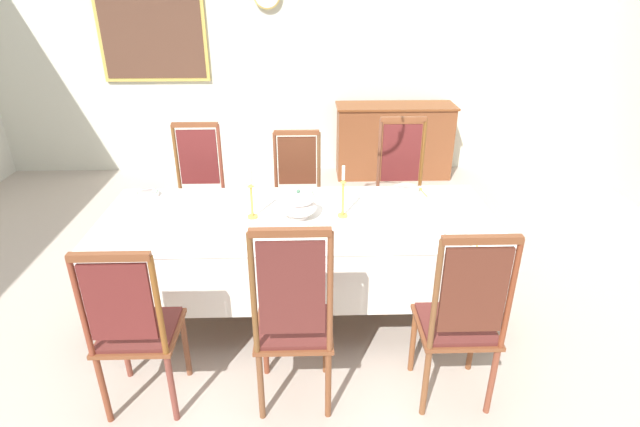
{
  "coord_description": "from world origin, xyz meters",
  "views": [
    {
      "loc": [
        0.07,
        -3.05,
        2.33
      ],
      "look_at": [
        0.16,
        0.04,
        0.84
      ],
      "focal_mm": 28.1,
      "sensor_mm": 36.0,
      "label": 1
    }
  ],
  "objects_px": {
    "candlestick_east": "(343,196)",
    "spoon_secondary": "(476,240)",
    "bowl_near_right": "(457,240)",
    "bowl_far_right": "(304,193)",
    "candlestick_west": "(251,199)",
    "sideboard": "(394,141)",
    "bowl_near_left": "(406,189)",
    "spoon_primary": "(421,190)",
    "chair_north_b": "(297,191)",
    "chair_south_b": "(293,318)",
    "chair_south_a": "(134,326)",
    "chair_north_c": "(401,186)",
    "chair_north_a": "(199,190)",
    "framed_painting": "(152,33)",
    "soup_tureen": "(299,204)",
    "bowl_far_left": "(148,194)",
    "chair_south_c": "(461,318)",
    "dining_table": "(298,226)"
  },
  "relations": [
    {
      "from": "candlestick_west",
      "to": "bowl_near_left",
      "type": "height_order",
      "value": "candlestick_west"
    },
    {
      "from": "candlestick_east",
      "to": "spoon_secondary",
      "type": "xyz_separation_m",
      "value": [
        0.84,
        -0.39,
        -0.15
      ]
    },
    {
      "from": "chair_north_c",
      "to": "sideboard",
      "type": "relative_size",
      "value": 0.84
    },
    {
      "from": "soup_tureen",
      "to": "framed_painting",
      "type": "distance_m",
      "value": 3.6
    },
    {
      "from": "bowl_near_right",
      "to": "chair_north_b",
      "type": "bearing_deg",
      "value": 127.53
    },
    {
      "from": "sideboard",
      "to": "chair_south_b",
      "type": "bearing_deg",
      "value": 72.59
    },
    {
      "from": "chair_north_b",
      "to": "spoon_primary",
      "type": "bearing_deg",
      "value": 153.67
    },
    {
      "from": "bowl_far_left",
      "to": "bowl_near_left",
      "type": "bearing_deg",
      "value": 0.67
    },
    {
      "from": "dining_table",
      "to": "chair_south_b",
      "type": "bearing_deg",
      "value": -90.98
    },
    {
      "from": "chair_north_a",
      "to": "bowl_far_right",
      "type": "relative_size",
      "value": 8.03
    },
    {
      "from": "chair_north_c",
      "to": "chair_north_a",
      "type": "bearing_deg",
      "value": 0.07
    },
    {
      "from": "bowl_near_left",
      "to": "spoon_primary",
      "type": "height_order",
      "value": "bowl_near_left"
    },
    {
      "from": "soup_tureen",
      "to": "candlestick_east",
      "type": "relative_size",
      "value": 0.67
    },
    {
      "from": "chair_north_b",
      "to": "spoon_secondary",
      "type": "bearing_deg",
      "value": 131.43
    },
    {
      "from": "dining_table",
      "to": "chair_south_c",
      "type": "height_order",
      "value": "chair_south_c"
    },
    {
      "from": "bowl_near_right",
      "to": "bowl_far_left",
      "type": "bearing_deg",
      "value": 159.6
    },
    {
      "from": "bowl_near_right",
      "to": "bowl_far_left",
      "type": "distance_m",
      "value": 2.33
    },
    {
      "from": "dining_table",
      "to": "chair_north_a",
      "type": "distance_m",
      "value": 1.31
    },
    {
      "from": "dining_table",
      "to": "bowl_far_left",
      "type": "bearing_deg",
      "value": 160.95
    },
    {
      "from": "candlestick_west",
      "to": "bowl_near_left",
      "type": "bearing_deg",
      "value": 19.98
    },
    {
      "from": "spoon_primary",
      "to": "spoon_secondary",
      "type": "height_order",
      "value": "same"
    },
    {
      "from": "bowl_far_right",
      "to": "chair_north_c",
      "type": "bearing_deg",
      "value": 33.37
    },
    {
      "from": "chair_south_a",
      "to": "chair_north_c",
      "type": "distance_m",
      "value": 2.62
    },
    {
      "from": "chair_north_a",
      "to": "chair_south_c",
      "type": "height_order",
      "value": "chair_south_c"
    },
    {
      "from": "chair_north_a",
      "to": "chair_south_b",
      "type": "xyz_separation_m",
      "value": [
        0.88,
        -1.9,
        0.02
      ]
    },
    {
      "from": "bowl_near_left",
      "to": "spoon_secondary",
      "type": "relative_size",
      "value": 1.13
    },
    {
      "from": "chair_north_c",
      "to": "soup_tureen",
      "type": "xyz_separation_m",
      "value": [
        -0.91,
        -0.95,
        0.27
      ]
    },
    {
      "from": "chair_north_c",
      "to": "framed_painting",
      "type": "height_order",
      "value": "framed_painting"
    },
    {
      "from": "chair_south_b",
      "to": "spoon_primary",
      "type": "height_order",
      "value": "chair_south_b"
    },
    {
      "from": "chair_south_b",
      "to": "bowl_far_left",
      "type": "bearing_deg",
      "value": 130.3
    },
    {
      "from": "chair_south_b",
      "to": "candlestick_east",
      "type": "distance_m",
      "value": 1.05
    },
    {
      "from": "candlestick_west",
      "to": "spoon_secondary",
      "type": "relative_size",
      "value": 2.04
    },
    {
      "from": "sideboard",
      "to": "framed_painting",
      "type": "distance_m",
      "value": 3.14
    },
    {
      "from": "chair_north_a",
      "to": "soup_tureen",
      "type": "bearing_deg",
      "value": 133.61
    },
    {
      "from": "spoon_primary",
      "to": "chair_north_b",
      "type": "bearing_deg",
      "value": 145.26
    },
    {
      "from": "bowl_far_left",
      "to": "framed_painting",
      "type": "distance_m",
      "value": 2.85
    },
    {
      "from": "candlestick_west",
      "to": "bowl_far_right",
      "type": "distance_m",
      "value": 0.54
    },
    {
      "from": "soup_tureen",
      "to": "sideboard",
      "type": "relative_size",
      "value": 0.18
    },
    {
      "from": "soup_tureen",
      "to": "chair_north_a",
      "type": "bearing_deg",
      "value": 133.61
    },
    {
      "from": "bowl_near_right",
      "to": "framed_painting",
      "type": "distance_m",
      "value": 4.51
    },
    {
      "from": "bowl_near_right",
      "to": "bowl_far_right",
      "type": "xyz_separation_m",
      "value": [
        -0.98,
        0.79,
        -0.0
      ]
    },
    {
      "from": "candlestick_west",
      "to": "framed_painting",
      "type": "distance_m",
      "value": 3.44
    },
    {
      "from": "chair_south_c",
      "to": "chair_north_c",
      "type": "distance_m",
      "value": 1.9
    },
    {
      "from": "candlestick_west",
      "to": "sideboard",
      "type": "xyz_separation_m",
      "value": [
        1.48,
        2.79,
        -0.47
      ]
    },
    {
      "from": "chair_south_a",
      "to": "bowl_near_left",
      "type": "distance_m",
      "value": 2.23
    },
    {
      "from": "bowl_far_left",
      "to": "spoon_primary",
      "type": "bearing_deg",
      "value": 1.33
    },
    {
      "from": "chair_south_b",
      "to": "candlestick_east",
      "type": "xyz_separation_m",
      "value": [
        0.33,
        0.95,
        0.31
      ]
    },
    {
      "from": "chair_south_a",
      "to": "chair_south_c",
      "type": "relative_size",
      "value": 0.94
    },
    {
      "from": "candlestick_west",
      "to": "spoon_secondary",
      "type": "bearing_deg",
      "value": -14.67
    },
    {
      "from": "bowl_near_right",
      "to": "bowl_far_left",
      "type": "xyz_separation_m",
      "value": [
        -2.19,
        0.81,
        0.0
      ]
    }
  ]
}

